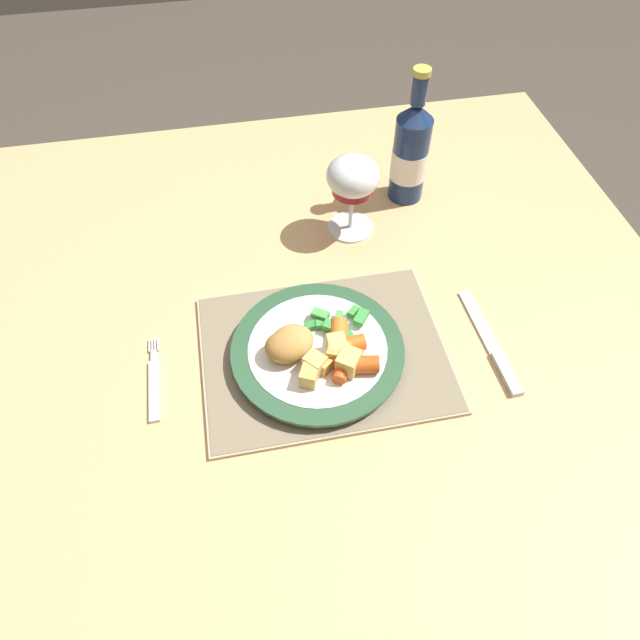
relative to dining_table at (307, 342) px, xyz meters
The scene contains 12 objects.
ground_plane 0.65m from the dining_table, ahead, with size 6.00×6.00×0.00m, color #4C4238.
dining_table is the anchor object (origin of this frame).
placemat 0.13m from the dining_table, 83.55° to the right, with size 0.34×0.26×0.01m.
dinner_plate 0.14m from the dining_table, 89.92° to the right, with size 0.24×0.24×0.02m.
breaded_croquettes 0.17m from the dining_table, 111.96° to the right, with size 0.08×0.08×0.04m.
green_beans_pile 0.15m from the dining_table, 66.05° to the right, with size 0.09×0.08×0.02m.
glazed_carrots 0.18m from the dining_table, 72.86° to the right, with size 0.07×0.10×0.02m.
fork 0.26m from the dining_table, 156.43° to the right, with size 0.01×0.14×0.01m.
table_knife 0.29m from the dining_table, 27.89° to the right, with size 0.02×0.19×0.01m.
wine_glass 0.27m from the dining_table, 56.52° to the left, with size 0.08×0.08×0.14m.
bottle 0.36m from the dining_table, 45.74° to the left, with size 0.06×0.06×0.23m.
roast_potatoes 0.18m from the dining_table, 84.11° to the right, with size 0.09×0.07×0.03m.
Camera 1 is at (-0.08, -0.55, 1.40)m, focal length 32.00 mm.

